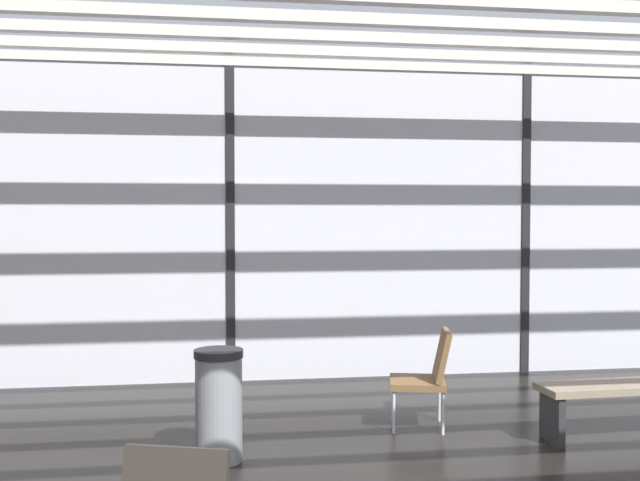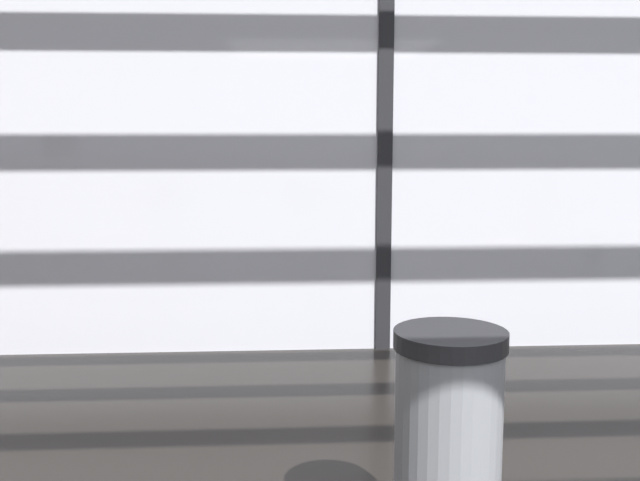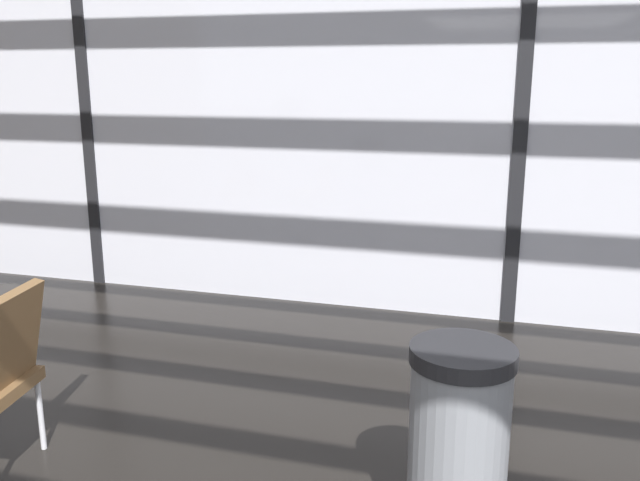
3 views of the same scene
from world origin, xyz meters
The scene contains 7 objects.
glass_curtain_wall centered at (0.00, 5.20, 1.78)m, with size 14.00×0.08×3.55m, color silver.
window_mullion_1 centered at (0.00, 5.20, 1.78)m, with size 0.10×0.12×3.55m, color black.
window_mullion_2 centered at (3.50, 5.20, 1.78)m, with size 0.10×0.12×3.55m, color black.
parked_airplane centered at (0.08, 9.82, 1.93)m, with size 11.52×3.86×3.86m.
lounge_chair_1 centered at (1.68, 3.09, 0.49)m, with size 0.62×0.59×0.87m.
waiting_bench centered at (3.25, 2.55, 0.36)m, with size 1.52×0.46×0.47m.
trash_bin centered at (-0.16, 2.47, 0.43)m, with size 0.38×0.38×0.86m.
Camera 1 is at (-0.20, -3.19, 1.90)m, focal length 41.44 mm.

